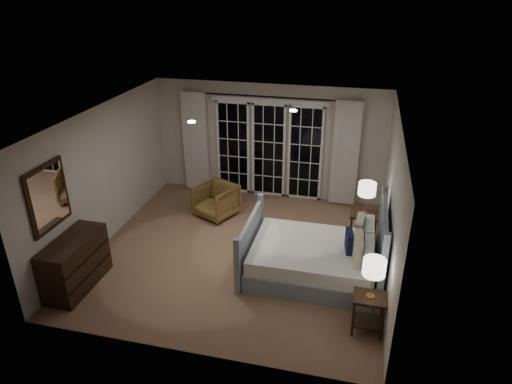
% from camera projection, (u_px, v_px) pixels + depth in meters
% --- Properties ---
extents(floor, '(5.00, 5.00, 0.00)m').
position_uv_depth(floor, '(239.00, 252.00, 8.21)').
color(floor, brown).
rests_on(floor, ground).
extents(ceiling, '(5.00, 5.00, 0.00)m').
position_uv_depth(ceiling, '(237.00, 117.00, 7.14)').
color(ceiling, white).
rests_on(ceiling, wall_back).
extents(wall_left, '(0.02, 5.00, 2.50)m').
position_uv_depth(wall_left, '(104.00, 175.00, 8.21)').
color(wall_left, beige).
rests_on(wall_left, floor).
extents(wall_right, '(0.02, 5.00, 2.50)m').
position_uv_depth(wall_right, '(391.00, 205.00, 7.15)').
color(wall_right, beige).
rests_on(wall_right, floor).
extents(wall_back, '(5.00, 0.02, 2.50)m').
position_uv_depth(wall_back, '(269.00, 142.00, 9.87)').
color(wall_back, beige).
rests_on(wall_back, floor).
extents(wall_front, '(5.00, 0.02, 2.50)m').
position_uv_depth(wall_front, '(182.00, 274.00, 5.48)').
color(wall_front, beige).
rests_on(wall_front, floor).
extents(french_doors, '(2.50, 0.04, 2.20)m').
position_uv_depth(french_doors, '(269.00, 149.00, 9.91)').
color(french_doors, black).
rests_on(french_doors, wall_back).
extents(curtain_rod, '(3.50, 0.03, 0.03)m').
position_uv_depth(curtain_rod, '(269.00, 97.00, 9.36)').
color(curtain_rod, black).
rests_on(curtain_rod, wall_back).
extents(curtain_left, '(0.55, 0.10, 2.25)m').
position_uv_depth(curtain_left, '(196.00, 142.00, 10.16)').
color(curtain_left, silver).
rests_on(curtain_left, curtain_rod).
extents(curtain_right, '(0.55, 0.10, 2.25)m').
position_uv_depth(curtain_right, '(345.00, 154.00, 9.46)').
color(curtain_right, silver).
rests_on(curtain_right, curtain_rod).
extents(downlight_a, '(0.12, 0.12, 0.01)m').
position_uv_depth(downlight_a, '(293.00, 111.00, 7.50)').
color(downlight_a, white).
rests_on(downlight_a, ceiling).
extents(downlight_b, '(0.12, 0.12, 0.01)m').
position_uv_depth(downlight_b, '(192.00, 122.00, 6.92)').
color(downlight_b, white).
rests_on(downlight_b, ceiling).
extents(bed, '(2.18, 1.56, 1.27)m').
position_uv_depth(bed, '(317.00, 257.00, 7.47)').
color(bed, gray).
rests_on(bed, floor).
extents(nightstand_left, '(0.45, 0.36, 0.59)m').
position_uv_depth(nightstand_left, '(369.00, 309.00, 6.22)').
color(nightstand_left, black).
rests_on(nightstand_left, floor).
extents(nightstand_right, '(0.49, 0.40, 0.64)m').
position_uv_depth(nightstand_right, '(363.00, 224.00, 8.27)').
color(nightstand_right, black).
rests_on(nightstand_right, floor).
extents(lamp_left, '(0.30, 0.30, 0.59)m').
position_uv_depth(lamp_left, '(374.00, 268.00, 5.93)').
color(lamp_left, tan).
rests_on(lamp_left, nightstand_left).
extents(lamp_right, '(0.31, 0.31, 0.60)m').
position_uv_depth(lamp_right, '(367.00, 189.00, 7.97)').
color(lamp_right, tan).
rests_on(lamp_right, nightstand_right).
extents(armchair, '(0.98, 0.99, 0.68)m').
position_uv_depth(armchair, '(216.00, 201.00, 9.32)').
color(armchair, brown).
rests_on(armchair, floor).
extents(dresser, '(0.51, 1.20, 0.85)m').
position_uv_depth(dresser, '(75.00, 263.00, 7.14)').
color(dresser, black).
rests_on(dresser, floor).
extents(mirror, '(0.05, 0.85, 1.00)m').
position_uv_depth(mirror, '(48.00, 197.00, 6.71)').
color(mirror, black).
rests_on(mirror, wall_left).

